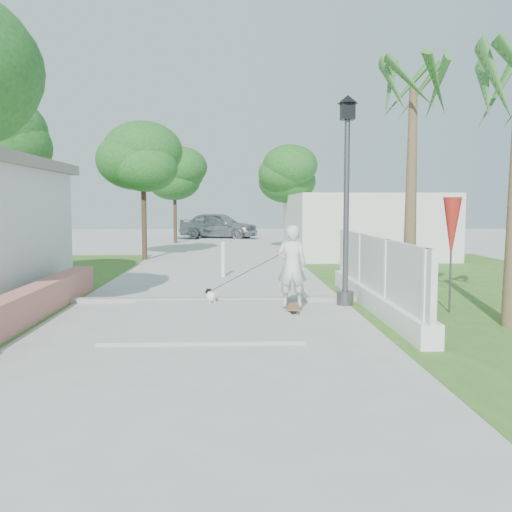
{
  "coord_description": "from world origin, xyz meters",
  "views": [
    {
      "loc": [
        0.49,
        -6.55,
        2.14
      ],
      "look_at": [
        0.96,
        5.11,
        1.1
      ],
      "focal_mm": 40.0,
      "sensor_mm": 36.0,
      "label": 1
    }
  ],
  "objects_px": {
    "dog": "(211,296)",
    "bollard": "(223,259)",
    "street_lamp": "(347,192)",
    "parked_car": "(219,225)",
    "patio_umbrella": "(452,228)",
    "skateboarder": "(256,272)"
  },
  "relations": [
    {
      "from": "dog",
      "to": "bollard",
      "type": "bearing_deg",
      "value": 68.25
    },
    {
      "from": "bollard",
      "to": "dog",
      "type": "distance_m",
      "value": 4.36
    },
    {
      "from": "street_lamp",
      "to": "bollard",
      "type": "xyz_separation_m",
      "value": [
        -2.7,
        4.5,
        -1.84
      ]
    },
    {
      "from": "street_lamp",
      "to": "dog",
      "type": "height_order",
      "value": "street_lamp"
    },
    {
      "from": "bollard",
      "to": "parked_car",
      "type": "height_order",
      "value": "parked_car"
    },
    {
      "from": "bollard",
      "to": "parked_car",
      "type": "relative_size",
      "value": 0.22
    },
    {
      "from": "patio_umbrella",
      "to": "skateboarder",
      "type": "bearing_deg",
      "value": 169.56
    },
    {
      "from": "street_lamp",
      "to": "patio_umbrella",
      "type": "xyz_separation_m",
      "value": [
        1.9,
        -1.0,
        -0.74
      ]
    },
    {
      "from": "skateboarder",
      "to": "parked_car",
      "type": "xyz_separation_m",
      "value": [
        -1.4,
        24.91,
        0.1
      ]
    },
    {
      "from": "bollard",
      "to": "patio_umbrella",
      "type": "height_order",
      "value": "patio_umbrella"
    },
    {
      "from": "bollard",
      "to": "dog",
      "type": "relative_size",
      "value": 2.24
    },
    {
      "from": "street_lamp",
      "to": "dog",
      "type": "distance_m",
      "value": 3.66
    },
    {
      "from": "street_lamp",
      "to": "skateboarder",
      "type": "relative_size",
      "value": 2.25
    },
    {
      "from": "patio_umbrella",
      "to": "dog",
      "type": "distance_m",
      "value": 5.16
    },
    {
      "from": "skateboarder",
      "to": "parked_car",
      "type": "distance_m",
      "value": 24.95
    },
    {
      "from": "patio_umbrella",
      "to": "skateboarder",
      "type": "xyz_separation_m",
      "value": [
        -3.84,
        0.71,
        -0.93
      ]
    },
    {
      "from": "patio_umbrella",
      "to": "parked_car",
      "type": "xyz_separation_m",
      "value": [
        -5.24,
        25.62,
        -0.84
      ]
    },
    {
      "from": "street_lamp",
      "to": "skateboarder",
      "type": "xyz_separation_m",
      "value": [
        -1.94,
        -0.29,
        -1.67
      ]
    },
    {
      "from": "parked_car",
      "to": "patio_umbrella",
      "type": "bearing_deg",
      "value": -148.23
    },
    {
      "from": "skateboarder",
      "to": "parked_car",
      "type": "height_order",
      "value": "skateboarder"
    },
    {
      "from": "street_lamp",
      "to": "parked_car",
      "type": "relative_size",
      "value": 0.89
    },
    {
      "from": "dog",
      "to": "parked_car",
      "type": "distance_m",
      "value": 24.47
    }
  ]
}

